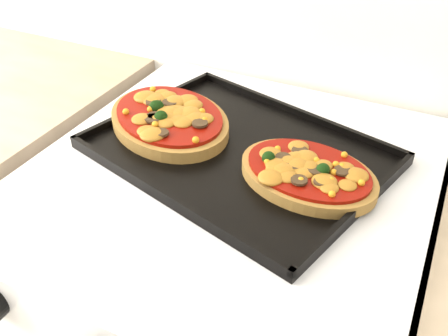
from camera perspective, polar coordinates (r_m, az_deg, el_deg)
The scene contains 3 objects.
baking_tray at distance 0.78m, azimuth 1.62°, elevation 2.06°, with size 0.43×0.32×0.02m, color black.
pizza_left at distance 0.84m, azimuth -6.30°, elevation 5.72°, with size 0.24×0.18×0.03m, color #A77539, non-canonical shape.
pizza_right at distance 0.72m, azimuth 9.58°, elevation -0.45°, with size 0.20×0.15×0.03m, color #A77539, non-canonical shape.
Camera 1 is at (0.30, 1.13, 1.35)m, focal length 40.00 mm.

